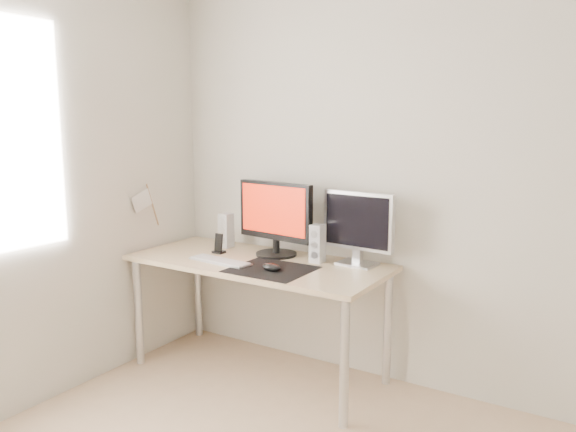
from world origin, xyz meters
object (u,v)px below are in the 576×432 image
at_px(main_monitor, 275,216).
at_px(keyboard, 220,261).
at_px(second_monitor, 358,225).
at_px(speaker_right, 317,244).
at_px(mouse, 271,267).
at_px(desk, 258,273).
at_px(speaker_left, 226,230).
at_px(phone_dock, 219,247).

distance_m(main_monitor, keyboard, 0.45).
bearing_deg(main_monitor, keyboard, -120.66).
relative_size(second_monitor, speaker_right, 1.96).
bearing_deg(mouse, desk, 142.03).
height_order(speaker_left, speaker_right, same).
bearing_deg(mouse, speaker_left, 149.56).
xyz_separation_m(mouse, second_monitor, (0.35, 0.39, 0.22)).
height_order(speaker_right, keyboard, speaker_right).
xyz_separation_m(speaker_left, keyboard, (0.22, -0.34, -0.11)).
bearing_deg(keyboard, mouse, -1.13).
height_order(keyboard, phone_dock, phone_dock).
height_order(mouse, phone_dock, phone_dock).
height_order(speaker_left, keyboard, speaker_left).
xyz_separation_m(desk, main_monitor, (0.03, 0.16, 0.33)).
bearing_deg(main_monitor, speaker_right, -1.94).
bearing_deg(desk, keyboard, -135.99).
xyz_separation_m(speaker_left, phone_dock, (0.06, -0.16, -0.08)).
height_order(second_monitor, speaker_left, second_monitor).
bearing_deg(keyboard, main_monitor, 59.34).
xyz_separation_m(mouse, speaker_right, (0.12, 0.32, 0.09)).
xyz_separation_m(main_monitor, speaker_left, (-0.41, 0.02, -0.14)).
bearing_deg(speaker_right, main_monitor, 178.06).
bearing_deg(main_monitor, desk, -99.04).
height_order(second_monitor, phone_dock, second_monitor).
bearing_deg(mouse, keyboard, 178.87).
xyz_separation_m(desk, phone_dock, (-0.32, 0.02, 0.12)).
relative_size(main_monitor, second_monitor, 1.22).
relative_size(mouse, desk, 0.07).
distance_m(speaker_right, phone_dock, 0.67).
distance_m(mouse, phone_dock, 0.56).
height_order(desk, keyboard, keyboard).
bearing_deg(desk, phone_dock, 175.76).
distance_m(second_monitor, keyboard, 0.85).
height_order(desk, speaker_right, speaker_right).
relative_size(keyboard, phone_dock, 3.35).
distance_m(mouse, keyboard, 0.38).
distance_m(desk, speaker_right, 0.41).
bearing_deg(desk, main_monitor, 80.96).
bearing_deg(desk, second_monitor, 21.31).
relative_size(main_monitor, speaker_right, 2.39).
height_order(speaker_left, phone_dock, speaker_left).
bearing_deg(keyboard, second_monitor, 27.44).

